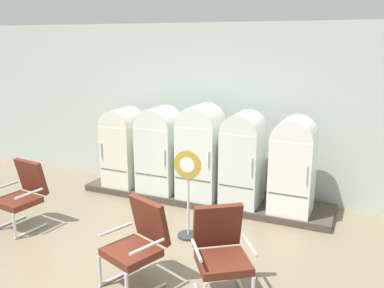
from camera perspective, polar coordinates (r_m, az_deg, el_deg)
name	(u,v)px	position (r m, az deg, el deg)	size (l,w,h in m)	color
back_wall	(217,109)	(7.68, 3.43, 4.85)	(11.76, 0.12, 3.10)	#B5C2B8
display_plinth	(203,197)	(7.51, 1.54, -7.30)	(4.50, 0.95, 0.12)	#443B32
refrigerator_0	(123,144)	(7.89, -9.48, -0.07)	(0.60, 0.70, 1.46)	silver
refrigerator_1	(159,147)	(7.48, -4.52, -0.42)	(0.68, 0.68, 1.54)	silver
refrigerator_2	(201,149)	(7.14, 1.19, -0.67)	(0.69, 0.70, 1.63)	silver
refrigerator_3	(243,156)	(6.90, 7.00, -1.62)	(0.62, 0.69, 1.56)	silver
refrigerator_4	(293,163)	(6.71, 13.74, -2.51)	(0.65, 0.66, 1.54)	white
armchair_left	(23,192)	(6.86, -22.22, -6.15)	(0.69, 0.73, 1.02)	silver
armchair_right	(221,249)	(4.77, 3.99, -14.19)	(0.83, 0.86, 1.02)	silver
armchair_center	(138,240)	(4.98, -7.38, -13.01)	(0.77, 0.82, 1.02)	silver
sign_stand	(188,198)	(5.99, -0.56, -7.50)	(0.41, 0.32, 1.31)	#2D2D30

